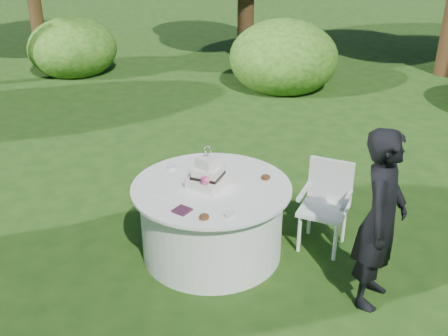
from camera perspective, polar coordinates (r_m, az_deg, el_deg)
The scene contains 9 objects.
ground at distance 5.47m, azimuth -1.30°, elevation -9.08°, with size 80.00×80.00×0.00m, color #18360E.
napkins at distance 4.65m, azimuth -4.59°, elevation -4.62°, with size 0.14×0.14×0.02m, color #421C31.
feather_plume at distance 4.89m, azimuth -7.00°, elevation -3.18°, with size 0.48×0.07×0.01m, color white.
guest at distance 4.61m, azimuth 16.69°, elevation -5.42°, with size 0.60×0.39×1.64m, color black.
table at distance 5.26m, azimuth -1.34°, elevation -5.60°, with size 1.56×1.56×0.77m.
cake at distance 5.00m, azimuth -1.76°, elevation -0.85°, with size 0.33×0.34×0.43m.
chair at distance 5.45m, azimuth 11.09°, elevation -3.31°, with size 0.54×0.53×0.91m.
votives at distance 5.17m, azimuth -2.16°, elevation -1.11°, with size 1.13×0.97×0.04m.
petal_cups at distance 4.84m, azimuth 1.45°, elevation -3.01°, with size 0.13×1.05×0.05m.
Camera 1 is at (2.69, -3.60, 3.12)m, focal length 42.00 mm.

